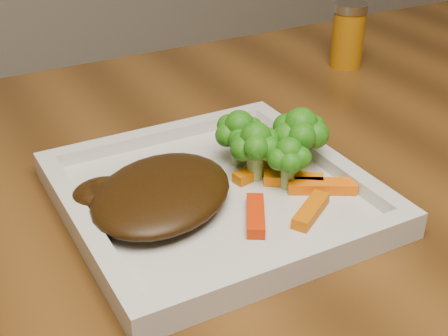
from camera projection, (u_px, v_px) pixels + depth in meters
name	position (u px, v px, depth m)	size (l,w,h in m)	color
plate	(215.00, 199.00, 0.59)	(0.27, 0.27, 0.01)	silver
steak	(162.00, 193.00, 0.56)	(0.15, 0.12, 0.03)	#321E07
broccoli_0	(239.00, 132.00, 0.62)	(0.05, 0.05, 0.07)	#1C6110
broccoli_1	(300.00, 141.00, 0.61)	(0.06, 0.06, 0.06)	#266811
broccoli_2	(288.00, 159.00, 0.58)	(0.05, 0.05, 0.06)	#1F5F0F
broccoli_3	(256.00, 150.00, 0.60)	(0.06, 0.06, 0.06)	#2F6C12
carrot_0	(311.00, 210.00, 0.55)	(0.06, 0.01, 0.01)	#C85D03
carrot_1	(322.00, 186.00, 0.59)	(0.06, 0.02, 0.01)	#F06103
carrot_2	(255.00, 215.00, 0.54)	(0.06, 0.02, 0.01)	red
carrot_3	(274.00, 143.00, 0.66)	(0.06, 0.02, 0.01)	#CC3803
carrot_5	(293.00, 179.00, 0.60)	(0.06, 0.02, 0.01)	orange
carrot_6	(255.00, 172.00, 0.61)	(0.05, 0.01, 0.01)	#D16203
spice_shaker	(348.00, 35.00, 0.89)	(0.05, 0.05, 0.09)	#9E5C08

